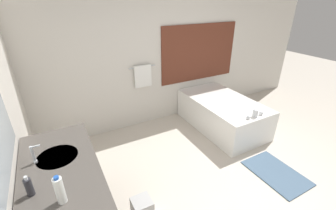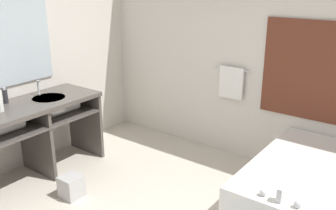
# 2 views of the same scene
# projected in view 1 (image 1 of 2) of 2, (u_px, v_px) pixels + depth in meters

# --- Properties ---
(ground_plane) EXTENTS (16.00, 16.00, 0.00)m
(ground_plane) POSITION_uv_depth(u_px,v_px,m) (233.00, 192.00, 2.90)
(ground_plane) COLOR beige
(ground_plane) RESTS_ON ground
(wall_back_with_blinds) EXTENTS (7.40, 0.13, 2.70)m
(wall_back_with_blinds) POSITION_uv_depth(u_px,v_px,m) (157.00, 53.00, 4.08)
(wall_back_with_blinds) COLOR silver
(wall_back_with_blinds) RESTS_ON ground_plane
(vanity_counter) EXTENTS (0.67, 1.53, 0.89)m
(vanity_counter) POSITION_uv_depth(u_px,v_px,m) (65.00, 188.00, 2.11)
(vanity_counter) COLOR #4C4742
(vanity_counter) RESTS_ON ground_plane
(sink_faucet) EXTENTS (0.09, 0.04, 0.18)m
(sink_faucet) POSITION_uv_depth(u_px,v_px,m) (34.00, 155.00, 2.05)
(sink_faucet) COLOR silver
(sink_faucet) RESTS_ON vanity_counter
(bathtub) EXTENTS (0.96, 1.67, 0.68)m
(bathtub) POSITION_uv_depth(u_px,v_px,m) (222.00, 112.00, 4.24)
(bathtub) COLOR white
(bathtub) RESTS_ON ground_plane
(water_bottle_1) EXTENTS (0.07, 0.07, 0.25)m
(water_bottle_1) POSITION_uv_depth(u_px,v_px,m) (60.00, 190.00, 1.64)
(water_bottle_1) COLOR silver
(water_bottle_1) RESTS_ON vanity_counter
(soap_dispenser) EXTENTS (0.05, 0.05, 0.18)m
(soap_dispenser) POSITION_uv_depth(u_px,v_px,m) (29.00, 187.00, 1.71)
(soap_dispenser) COLOR #28282D
(soap_dispenser) RESTS_ON vanity_counter
(waste_bin) EXTENTS (0.22, 0.22, 0.24)m
(waste_bin) POSITION_uv_depth(u_px,v_px,m) (142.00, 208.00, 2.54)
(waste_bin) COLOR #B2B2B2
(waste_bin) RESTS_ON ground_plane
(bath_mat) EXTENTS (0.56, 0.82, 0.02)m
(bath_mat) POSITION_uv_depth(u_px,v_px,m) (276.00, 173.00, 3.20)
(bath_mat) COLOR slate
(bath_mat) RESTS_ON ground_plane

